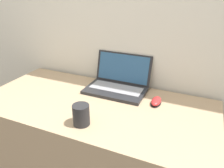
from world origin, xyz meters
The scene contains 5 objects.
wall_back centered at (0.00, 0.69, 1.25)m, with size 7.00×0.04×2.50m.
desk centered at (0.00, 0.32, 0.38)m, with size 1.37×0.65×0.75m.
laptop centered at (0.05, 0.55, 0.80)m, with size 0.38×0.28×0.21m.
drink_cup centered at (0.04, 0.12, 0.81)m, with size 0.08×0.08×0.11m.
computer_mouse centered at (0.33, 0.46, 0.76)m, with size 0.06×0.12×0.03m.
Camera 1 is at (0.54, -0.65, 1.39)m, focal length 35.00 mm.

